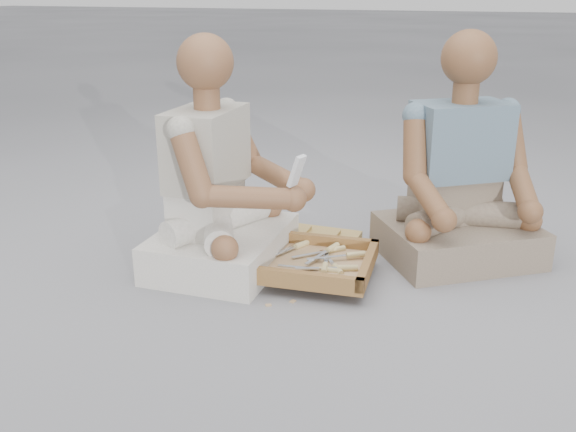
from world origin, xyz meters
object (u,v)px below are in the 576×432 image
at_px(tool_tray, 307,262).
at_px(companion, 460,186).
at_px(carved_panel, 280,243).
at_px(craftsman, 219,192).

xyz_separation_m(tool_tray, companion, (0.47, 0.41, 0.23)).
distance_m(carved_panel, tool_tray, 0.31).
bearing_deg(carved_panel, tool_tray, -49.01).
bearing_deg(craftsman, companion, 113.59).
xyz_separation_m(carved_panel, tool_tray, (0.20, -0.23, 0.04)).
xyz_separation_m(carved_panel, companion, (0.67, 0.18, 0.27)).
distance_m(tool_tray, companion, 0.66).
relative_size(carved_panel, companion, 0.68).
relative_size(carved_panel, tool_tray, 1.14).
bearing_deg(tool_tray, craftsman, -177.60).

